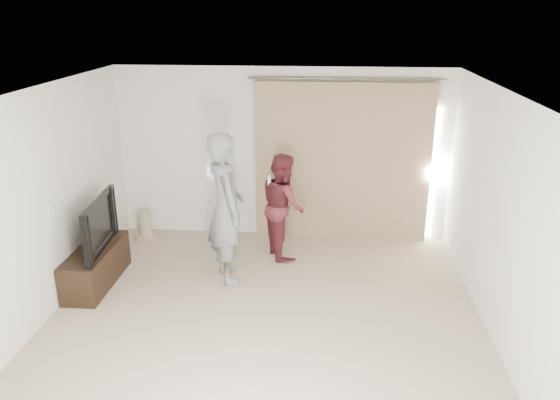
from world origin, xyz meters
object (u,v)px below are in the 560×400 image
(person_man, at_px, (226,208))
(person_woman, at_px, (283,205))
(tv, at_px, (91,224))
(tv_console, at_px, (96,266))

(person_man, distance_m, person_woman, 1.07)
(tv, distance_m, person_woman, 2.58)
(person_man, bearing_deg, tv_console, -170.01)
(person_man, relative_size, person_woman, 1.31)
(tv_console, bearing_deg, person_man, 9.99)
(person_man, height_order, person_woman, person_man)
(tv, relative_size, person_woman, 0.78)
(tv_console, height_order, person_woman, person_woman)
(person_woman, bearing_deg, tv, -154.83)
(person_man, bearing_deg, person_woman, 50.38)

